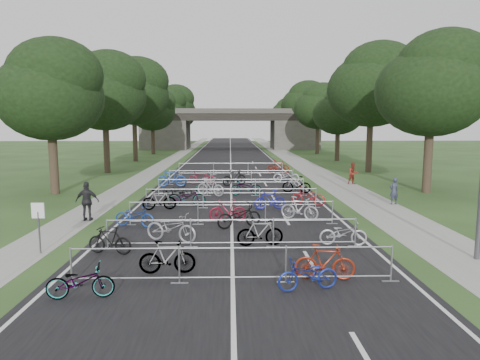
% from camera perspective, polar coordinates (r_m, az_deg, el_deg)
% --- Properties ---
extents(ground, '(200.00, 200.00, 0.00)m').
position_cam_1_polar(ground, '(12.69, -0.97, -13.59)').
color(ground, '#28431C').
rests_on(ground, ground).
extents(road, '(11.00, 140.00, 0.01)m').
position_cam_1_polar(road, '(62.00, -1.27, 3.36)').
color(road, black).
rests_on(road, ground).
extents(sidewalk_right, '(3.00, 140.00, 0.01)m').
position_cam_1_polar(sidewalk_right, '(62.52, 6.09, 3.36)').
color(sidewalk_right, gray).
rests_on(sidewalk_right, ground).
extents(sidewalk_left, '(2.00, 140.00, 0.01)m').
position_cam_1_polar(sidewalk_left, '(62.45, -8.18, 3.32)').
color(sidewalk_left, gray).
rests_on(sidewalk_left, ground).
extents(lane_markings, '(0.12, 140.00, 0.00)m').
position_cam_1_polar(lane_markings, '(62.00, -1.27, 3.36)').
color(lane_markings, silver).
rests_on(lane_markings, ground).
extents(overpass_bridge, '(31.00, 8.00, 7.05)m').
position_cam_1_polar(overpass_bridge, '(76.84, -1.29, 6.81)').
color(overpass_bridge, '#45423D').
rests_on(overpass_bridge, ground).
extents(park_sign, '(0.45, 0.06, 1.83)m').
position_cam_1_polar(park_sign, '(16.62, -25.29, -4.65)').
color(park_sign, '#4C4C51').
rests_on(park_sign, ground).
extents(tree_left_0, '(6.72, 6.72, 10.25)m').
position_cam_1_polar(tree_left_0, '(30.04, -23.92, 10.59)').
color(tree_left_0, '#33261C').
rests_on(tree_left_0, ground).
extents(tree_right_0, '(7.17, 7.17, 10.93)m').
position_cam_1_polar(tree_right_0, '(30.81, 24.48, 11.28)').
color(tree_right_0, '#33261C').
rests_on(tree_right_0, ground).
extents(tree_left_1, '(7.56, 7.56, 11.53)m').
position_cam_1_polar(tree_left_1, '(41.43, -17.53, 11.01)').
color(tree_left_1, '#33261C').
rests_on(tree_left_1, ground).
extents(tree_right_1, '(8.18, 8.18, 12.47)m').
position_cam_1_polar(tree_right_1, '(42.01, 17.32, 11.79)').
color(tree_right_1, '#33261C').
rests_on(tree_right_1, ground).
extents(tree_left_2, '(8.40, 8.40, 12.81)m').
position_cam_1_polar(tree_left_2, '(53.10, -13.92, 11.19)').
color(tree_left_2, '#33261C').
rests_on(tree_left_2, ground).
extents(tree_right_2, '(6.16, 6.16, 9.39)m').
position_cam_1_polar(tree_right_2, '(53.43, 13.10, 8.86)').
color(tree_right_2, '#33261C').
rests_on(tree_right_2, ground).
extents(tree_left_3, '(6.72, 6.72, 10.25)m').
position_cam_1_polar(tree_left_3, '(64.79, -11.55, 9.13)').
color(tree_left_3, '#33261C').
rests_on(tree_left_3, ground).
extents(tree_right_3, '(7.17, 7.17, 10.93)m').
position_cam_1_polar(tree_right_3, '(65.15, 10.48, 9.53)').
color(tree_right_3, '#33261C').
rests_on(tree_right_3, ground).
extents(tree_left_4, '(7.56, 7.56, 11.53)m').
position_cam_1_polar(tree_left_4, '(76.65, -9.97, 9.52)').
color(tree_left_4, '#33261C').
rests_on(tree_left_4, ground).
extents(tree_right_4, '(8.18, 8.18, 12.47)m').
position_cam_1_polar(tree_right_4, '(76.97, 8.65, 9.98)').
color(tree_right_4, '#33261C').
rests_on(tree_right_4, ground).
extents(tree_left_5, '(8.40, 8.40, 12.81)m').
position_cam_1_polar(tree_left_5, '(88.56, -8.81, 9.80)').
color(tree_left_5, '#33261C').
rests_on(tree_left_5, ground).
extents(tree_right_5, '(6.16, 6.16, 9.39)m').
position_cam_1_polar(tree_right_5, '(88.75, 7.28, 8.42)').
color(tree_right_5, '#33261C').
rests_on(tree_right_5, ground).
extents(tree_left_6, '(6.72, 6.72, 10.25)m').
position_cam_1_polar(tree_left_6, '(100.42, -7.90, 8.62)').
color(tree_left_6, '#33261C').
rests_on(tree_left_6, ground).
extents(tree_right_6, '(7.17, 7.17, 10.93)m').
position_cam_1_polar(tree_right_6, '(100.65, 6.26, 8.89)').
color(tree_right_6, '#33261C').
rests_on(tree_right_6, ground).
extents(barrier_row_0, '(9.70, 0.08, 1.10)m').
position_cam_1_polar(barrier_row_0, '(12.50, -0.98, -11.26)').
color(barrier_row_0, '#ACAFB4').
rests_on(barrier_row_0, ground).
extents(barrier_row_1, '(9.70, 0.08, 1.10)m').
position_cam_1_polar(barrier_row_1, '(15.95, -1.06, -7.07)').
color(barrier_row_1, '#ACAFB4').
rests_on(barrier_row_1, ground).
extents(barrier_row_2, '(9.70, 0.08, 1.10)m').
position_cam_1_polar(barrier_row_2, '(19.46, -1.11, -4.39)').
color(barrier_row_2, '#ACAFB4').
rests_on(barrier_row_2, ground).
extents(barrier_row_3, '(9.70, 0.08, 1.10)m').
position_cam_1_polar(barrier_row_3, '(23.19, -1.15, -2.44)').
color(barrier_row_3, '#ACAFB4').
rests_on(barrier_row_3, ground).
extents(barrier_row_4, '(9.70, 0.08, 1.10)m').
position_cam_1_polar(barrier_row_4, '(27.14, -1.18, -0.97)').
color(barrier_row_4, '#ACAFB4').
rests_on(barrier_row_4, ground).
extents(barrier_row_5, '(9.70, 0.08, 1.10)m').
position_cam_1_polar(barrier_row_5, '(32.09, -1.20, 0.36)').
color(barrier_row_5, '#ACAFB4').
rests_on(barrier_row_5, ground).
extents(barrier_row_6, '(9.70, 0.08, 1.10)m').
position_cam_1_polar(barrier_row_6, '(38.05, -1.23, 1.50)').
color(barrier_row_6, '#ACAFB4').
rests_on(barrier_row_6, ground).
extents(bike_0, '(1.81, 0.81, 0.92)m').
position_cam_1_polar(bike_0, '(12.24, -20.51, -12.60)').
color(bike_0, '#ACAFB4').
rests_on(bike_0, ground).
extents(bike_1, '(1.74, 0.56, 1.03)m').
position_cam_1_polar(bike_1, '(13.42, -9.67, -10.16)').
color(bike_1, '#ACAFB4').
rests_on(bike_1, ground).
extents(bike_2, '(1.81, 0.93, 0.91)m').
position_cam_1_polar(bike_2, '(12.15, 9.07, -12.39)').
color(bike_2, navy).
rests_on(bike_2, ground).
extents(bike_3, '(1.83, 0.71, 1.07)m').
position_cam_1_polar(bike_3, '(12.98, 11.26, -10.74)').
color(bike_3, maroon).
rests_on(bike_3, ground).
extents(bike_4, '(1.71, 0.83, 0.99)m').
position_cam_1_polar(bike_4, '(15.82, -16.97, -7.74)').
color(bike_4, black).
rests_on(bike_4, ground).
extents(bike_5, '(2.25, 1.47, 1.12)m').
position_cam_1_polar(bike_5, '(16.86, -9.16, -6.31)').
color(bike_5, '#A1A1A8').
rests_on(bike_5, ground).
extents(bike_6, '(1.80, 0.68, 1.05)m').
position_cam_1_polar(bike_6, '(16.12, 2.70, -7.00)').
color(bike_6, '#ACAFB4').
rests_on(bike_6, ground).
extents(bike_7, '(1.82, 0.78, 0.93)m').
position_cam_1_polar(bike_7, '(16.68, 13.59, -6.92)').
color(bike_7, '#A5A5AD').
rests_on(bike_7, ground).
extents(bike_8, '(2.00, 1.15, 0.99)m').
position_cam_1_polar(bike_8, '(19.55, -13.86, -4.70)').
color(bike_8, navy).
rests_on(bike_8, ground).
extents(bike_9, '(1.79, 0.64, 1.05)m').
position_cam_1_polar(bike_9, '(20.08, -1.66, -4.07)').
color(bike_9, maroon).
rests_on(bike_9, ground).
extents(bike_10, '(2.18, 1.43, 1.08)m').
position_cam_1_polar(bike_10, '(18.84, -0.13, -4.80)').
color(bike_10, black).
rests_on(bike_10, ground).
extents(bike_11, '(1.89, 1.31, 1.12)m').
position_cam_1_polar(bike_11, '(20.52, 7.93, -3.79)').
color(bike_11, '#A9A9B0').
rests_on(bike_11, ground).
extents(bike_12, '(1.83, 0.73, 1.07)m').
position_cam_1_polar(bike_12, '(23.07, -10.72, -2.65)').
color(bike_12, '#ACAFB4').
rests_on(bike_12, ground).
extents(bike_13, '(2.09, 0.82, 1.08)m').
position_cam_1_polar(bike_13, '(23.76, -7.13, -2.26)').
color(bike_13, '#ACAFB4').
rests_on(bike_13, ground).
extents(bike_14, '(1.79, 0.85, 1.04)m').
position_cam_1_polar(bike_14, '(22.84, 4.00, -2.68)').
color(bike_14, '#1A1B92').
rests_on(bike_14, ground).
extents(bike_15, '(2.01, 1.28, 1.00)m').
position_cam_1_polar(bike_15, '(24.24, 9.07, -2.21)').
color(bike_15, maroon).
rests_on(bike_15, ground).
extents(bike_16, '(1.85, 0.85, 0.93)m').
position_cam_1_polar(bike_16, '(26.82, -8.34, -1.32)').
color(bike_16, black).
rests_on(bike_16, ground).
extents(bike_17, '(1.97, 1.47, 1.18)m').
position_cam_1_polar(bike_17, '(27.09, -3.97, -0.90)').
color(bike_17, '#A1A2A9').
rests_on(bike_17, ground).
extents(bike_18, '(1.97, 0.72, 1.03)m').
position_cam_1_polar(bike_18, '(27.26, 0.80, -0.99)').
color(bike_18, '#ACAFB4').
rests_on(bike_18, ground).
extents(bike_19, '(1.94, 1.01, 1.12)m').
position_cam_1_polar(bike_19, '(28.35, 7.54, -0.63)').
color(bike_19, '#ACAFB4').
rests_on(bike_19, ground).
extents(bike_20, '(2.14, 0.76, 1.26)m').
position_cam_1_polar(bike_20, '(31.35, -9.08, 0.26)').
color(bike_20, '#1B4197').
rests_on(bike_20, ground).
extents(bike_21, '(2.07, 0.86, 1.06)m').
position_cam_1_polar(bike_21, '(32.23, -5.08, 0.34)').
color(bike_21, maroon).
rests_on(bike_21, ground).
extents(bike_22, '(2.00, 1.47, 1.19)m').
position_cam_1_polar(bike_22, '(31.47, -0.76, 0.32)').
color(bike_22, black).
rests_on(bike_22, ground).
extents(bike_23, '(2.11, 1.10, 1.05)m').
position_cam_1_polar(bike_23, '(33.38, 6.19, 0.57)').
color(bike_23, silver).
rests_on(bike_23, ground).
extents(bike_27, '(2.17, 1.03, 1.26)m').
position_cam_1_polar(bike_27, '(39.05, 5.10, 1.75)').
color(bike_27, maroon).
rests_on(bike_27, ground).
extents(pedestrian_a, '(0.64, 0.51, 1.54)m').
position_cam_1_polar(pedestrian_a, '(25.69, 19.83, -1.40)').
color(pedestrian_a, '#2E3145').
rests_on(pedestrian_a, ground).
extents(pedestrian_b, '(0.87, 0.72, 1.63)m').
position_cam_1_polar(pedestrian_b, '(33.29, 14.84, 0.84)').
color(pedestrian_b, maroon).
rests_on(pedestrian_b, ground).
extents(pedestrian_c, '(1.09, 0.48, 1.85)m').
position_cam_1_polar(pedestrian_c, '(21.37, -19.70, -2.71)').
color(pedestrian_c, black).
rests_on(pedestrian_c, ground).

